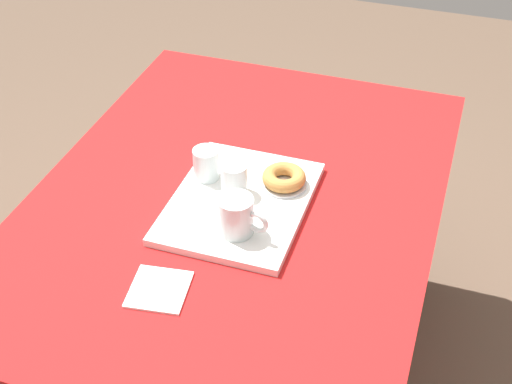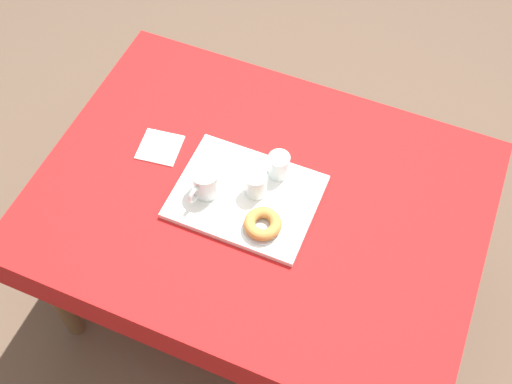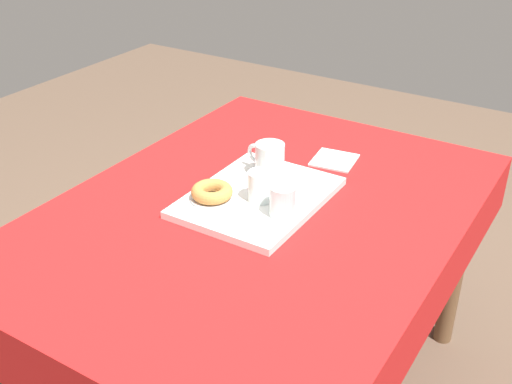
{
  "view_description": "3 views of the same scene",
  "coord_description": "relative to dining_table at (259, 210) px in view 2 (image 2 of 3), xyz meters",
  "views": [
    {
      "loc": [
        1.37,
        0.51,
        1.88
      ],
      "look_at": [
        0.0,
        0.05,
        0.75
      ],
      "focal_mm": 50.83,
      "sensor_mm": 36.0,
      "label": 1
    },
    {
      "loc": [
        -0.39,
        0.96,
        2.34
      ],
      "look_at": [
        0.01,
        0.01,
        0.75
      ],
      "focal_mm": 43.42,
      "sensor_mm": 36.0,
      "label": 2
    },
    {
      "loc": [
        -1.26,
        -0.78,
        1.59
      ],
      "look_at": [
        0.03,
        0.02,
        0.75
      ],
      "focal_mm": 44.45,
      "sensor_mm": 36.0,
      "label": 3
    }
  ],
  "objects": [
    {
      "name": "dining_table",
      "position": [
        0.0,
        0.0,
        0.0
      ],
      "size": [
        1.39,
        1.03,
        0.72
      ],
      "color": "red",
      "rests_on": "ground"
    },
    {
      "name": "water_glass_far",
      "position": [
        0.01,
        0.0,
        0.14
      ],
      "size": [
        0.07,
        0.07,
        0.08
      ],
      "color": "silver",
      "rests_on": "serving_tray"
    },
    {
      "name": "donut_plate_left",
      "position": [
        -0.06,
        0.11,
        0.11
      ],
      "size": [
        0.12,
        0.12,
        0.01
      ],
      "primitive_type": "cylinder",
      "color": "silver",
      "rests_on": "serving_tray"
    },
    {
      "name": "tea_mug_left",
      "position": [
        0.15,
        0.06,
        0.15
      ],
      "size": [
        0.09,
        0.13,
        0.1
      ],
      "color": "silver",
      "rests_on": "serving_tray"
    },
    {
      "name": "paper_napkin",
      "position": [
        0.37,
        -0.05,
        0.09
      ],
      "size": [
        0.15,
        0.14,
        0.01
      ],
      "primitive_type": "cube",
      "rotation": [
        0.0,
        0.0,
        0.14
      ],
      "color": "white",
      "rests_on": "dining_table"
    },
    {
      "name": "water_glass_near",
      "position": [
        -0.03,
        -0.09,
        0.14
      ],
      "size": [
        0.07,
        0.07,
        0.08
      ],
      "color": "silver",
      "rests_on": "serving_tray"
    },
    {
      "name": "sugar_donut_left",
      "position": [
        -0.06,
        0.11,
        0.13
      ],
      "size": [
        0.11,
        0.11,
        0.04
      ],
      "primitive_type": "torus",
      "color": "#BC7F3D",
      "rests_on": "donut_plate_left"
    },
    {
      "name": "serving_tray",
      "position": [
        0.03,
        0.02,
        0.09
      ],
      "size": [
        0.43,
        0.33,
        0.02
      ],
      "primitive_type": "cube",
      "color": "white",
      "rests_on": "dining_table"
    },
    {
      "name": "ground_plane",
      "position": [
        0.0,
        0.0,
        -0.64
      ],
      "size": [
        6.0,
        6.0,
        0.0
      ],
      "primitive_type": "plane",
      "color": "brown"
    }
  ]
}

